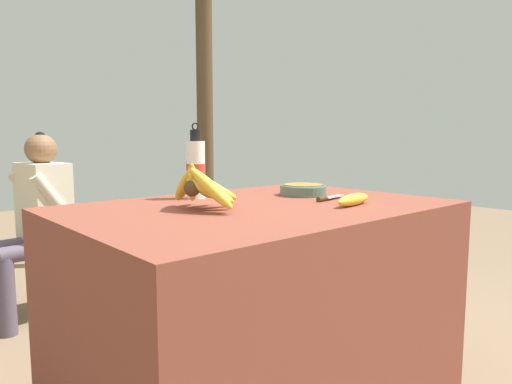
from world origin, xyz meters
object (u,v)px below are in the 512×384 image
Objects in this scene: serving_bowl at (303,189)px; wooden_bench at (76,252)px; water_bottle at (196,168)px; knife at (327,198)px; banana_bunch_ripe at (203,187)px; loose_banana_front at (353,200)px; support_post_far at (205,99)px; banana_bunch_green at (146,221)px; seated_vendor at (36,214)px.

serving_bowl is 1.58m from wooden_bench.
knife is at bearing -47.63° from water_bottle.
serving_bowl is at bearing 5.56° from banana_bunch_ripe.
wooden_bench is (-0.39, 1.76, -0.46)m from loose_banana_front.
support_post_far reaches higher than loose_banana_front.
wooden_bench is (-0.47, 1.43, -0.47)m from serving_bowl.
banana_bunch_green is 1.27m from support_post_far.
wooden_bench is at bearing 94.09° from knife.
seated_vendor is at bearing -177.13° from banana_bunch_green.
knife is 1.72m from wooden_bench.
wooden_bench is (-0.42, 1.61, -0.45)m from knife.
support_post_far is (1.35, 1.92, 0.49)m from banana_bunch_ripe.
water_bottle reaches higher than serving_bowl.
knife is at bearing 77.94° from loose_banana_front.
banana_bunch_green is at bearing 71.73° from water_bottle.
water_bottle is 0.64m from loose_banana_front.
banana_bunch_ripe is at bearing 155.77° from knife.
loose_banana_front is at bearing -30.36° from banana_bunch_ripe.
loose_banana_front is 1.84m from seated_vendor.
knife is at bearing -91.75° from banana_bunch_green.
knife is 0.07× the size of support_post_far.
banana_bunch_ripe is 0.21× the size of wooden_bench.
water_bottle is 1.64× the size of knife.
banana_bunch_green is (0.05, 1.60, -0.32)m from knife.
support_post_far reaches higher than banana_bunch_ripe.
wooden_bench is at bearing 102.37° from loose_banana_front.
water_bottle is 0.28× the size of seated_vendor.
knife is at bearing -13.73° from banana_bunch_ripe.
knife is at bearing -112.57° from support_post_far.
water_bottle reaches higher than wooden_bench.
support_post_far reaches higher than serving_bowl.
wooden_bench is 0.35m from seated_vendor.
seated_vendor is at bearing 95.61° from banana_bunch_ripe.
loose_banana_front is 1.21× the size of knife.
knife is (0.50, -0.12, -0.07)m from banana_bunch_ripe.
water_bottle reaches higher than loose_banana_front.
banana_bunch_ripe reaches higher than banana_bunch_green.
wooden_bench is at bearing 86.76° from banana_bunch_ripe.
banana_bunch_green is at bearing 69.59° from banana_bunch_ripe.
seated_vendor is 0.71m from banana_bunch_green.
banana_bunch_green is at bearing 176.99° from seated_vendor.
support_post_far reaches higher than water_bottle.
wooden_bench is at bearing -160.92° from support_post_far.
serving_bowl is 0.47m from water_bottle.
loose_banana_front reaches higher than wooden_bench.
banana_bunch_green is at bearing 90.19° from serving_bowl.
wooden_bench is 5.33× the size of banana_bunch_green.
water_bottle is 1.35× the size of loose_banana_front.
water_bottle is at bearing -108.27° from banana_bunch_green.
support_post_far reaches higher than knife.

